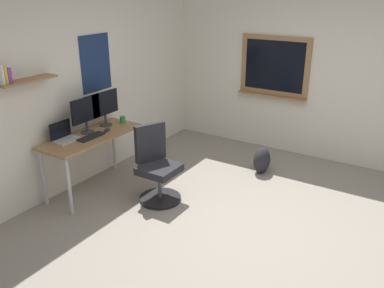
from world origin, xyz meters
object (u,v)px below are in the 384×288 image
Objects in this scene: desk at (92,141)px; office_chair at (157,169)px; computer_mouse at (107,130)px; coffee_mug at (123,120)px; monitor_secondary at (105,106)px; monitor_primary at (86,112)px; backpack at (262,160)px; keyboard at (91,137)px; laptop at (64,136)px.

office_chair is at bearing -74.44° from desk.
coffee_mug is at bearing 7.86° from computer_mouse.
monitor_secondary reaches higher than coffee_mug.
monitor_secondary reaches higher than desk.
coffee_mug is (0.57, -0.02, 0.13)m from desk.
monitor_secondary reaches higher than office_chair.
backpack is at bearing -47.32° from monitor_primary.
backpack is (1.70, -1.57, -0.58)m from keyboard.
monitor_primary is 2.50m from backpack.
office_chair is 2.05× the size of monitor_primary.
keyboard is at bearing 180.00° from computer_mouse.
monitor_primary is at bearing 168.55° from coffee_mug.
computer_mouse is at bearing -134.80° from monitor_secondary.
computer_mouse is (0.28, 0.00, 0.01)m from keyboard.
monitor_secondary is at bearing 126.03° from backpack.
monitor_primary is 1.24× the size of backpack.
desk is at bearing 178.00° from coffee_mug.
laptop reaches higher than coffee_mug.
monitor_primary is 0.34m from monitor_secondary.
desk is 1.42× the size of office_chair.
monitor_primary reaches higher than laptop.
backpack is (1.63, -1.64, -0.48)m from desk.
office_chair is at bearing -112.76° from coffee_mug.
desk is 12.97× the size of computer_mouse.
monitor_primary reaches higher than backpack.
monitor_secondary is at bearing 13.56° from desk.
laptop is at bearing 171.86° from monitor_primary.
monitor_secondary is at bearing 151.70° from coffee_mug.
coffee_mug is (0.36, 0.05, 0.03)m from computer_mouse.
keyboard is 0.99× the size of backpack.
coffee_mug is at bearing 123.07° from backpack.
monitor_secondary is (0.14, 0.92, 0.62)m from office_chair.
monitor_primary and monitor_secondary have the same top height.
monitor_secondary is 4.46× the size of computer_mouse.
office_chair is at bearing 149.99° from backpack.
office_chair is at bearing -77.87° from monitor_primary.
monitor_primary reaches higher than office_chair.
keyboard is at bearing -133.91° from desk.
desk is at bearing 105.56° from office_chair.
backpack is (1.42, -1.57, -0.59)m from computer_mouse.
monitor_primary reaches higher than desk.
laptop is at bearing 158.07° from computer_mouse.
laptop is 0.56m from computer_mouse.
desk is 0.36m from laptop.
coffee_mug is (0.64, 0.05, 0.04)m from keyboard.
laptop is 0.89m from coffee_mug.
keyboard is at bearing -122.38° from monitor_primary.
monitor_secondary is at bearing 0.00° from monitor_primary.
coffee_mug is at bearing -11.45° from monitor_primary.
monitor_primary reaches higher than coffee_mug.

